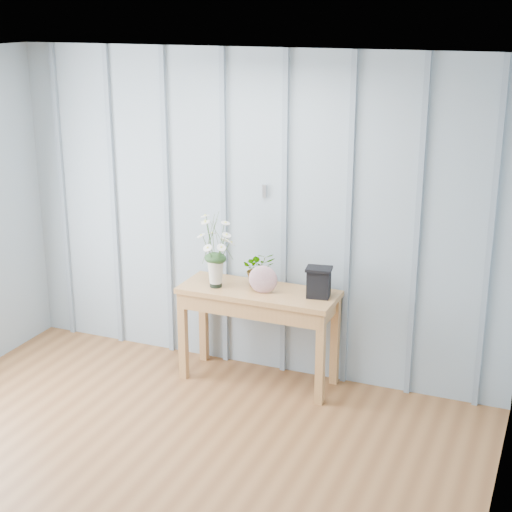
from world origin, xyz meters
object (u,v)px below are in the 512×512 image
at_px(sideboard, 259,304).
at_px(felt_disc_vessel, 263,279).
at_px(daisy_vase, 215,240).
at_px(carved_box, 319,282).

relative_size(sideboard, felt_disc_vessel, 5.57).
height_order(sideboard, felt_disc_vessel, felt_disc_vessel).
distance_m(daisy_vase, carved_box, 0.83).
height_order(sideboard, daisy_vase, daisy_vase).
bearing_deg(carved_box, sideboard, -177.15).
bearing_deg(carved_box, felt_disc_vessel, -168.81).
bearing_deg(daisy_vase, sideboard, 10.96).
relative_size(felt_disc_vessel, carved_box, 0.95).
xyz_separation_m(sideboard, carved_box, (0.46, 0.02, 0.23)).
distance_m(sideboard, felt_disc_vessel, 0.24).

